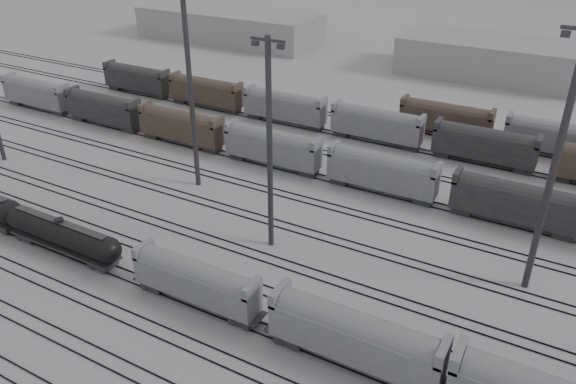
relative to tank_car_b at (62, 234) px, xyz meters
The scene contains 12 objects.
ground 18.24m from the tank_car_b, ahead, with size 900.00×900.00×0.00m, color #B8B9BD.
tracks 24.57m from the tank_car_b, 42.42° to the left, with size 220.00×71.50×0.16m.
tank_car_b is the anchor object (origin of this frame).
hopper_car_a 18.71m from the tank_car_b, ahead, with size 13.63×2.71×4.87m.
hopper_car_b 35.39m from the tank_car_b, ahead, with size 15.29×3.04×5.47m.
light_mast_b 23.95m from the tank_car_b, 81.83° to the left, with size 4.22×0.67×26.35m.
light_mast_c 25.54m from the tank_car_b, 33.12° to the left, with size 3.85×0.62×24.04m.
light_mast_d 51.62m from the tank_car_b, 22.05° to the left, with size 4.28×0.69×26.76m.
bg_string_near 40.50m from the tank_car_b, 49.95° to the left, with size 151.00×3.00×5.60m.
bg_string_mid 59.24m from the tank_car_b, 52.51° to the left, with size 151.00×3.00×5.60m.
warehouse_left 102.95m from the tank_car_b, 114.05° to the left, with size 50.00×18.00×8.00m, color #A4A4A7.
warehouse_mid 98.11m from the tank_car_b, 73.38° to the left, with size 40.00×18.00×8.00m, color #A4A4A7.
Camera 1 is at (29.81, -32.89, 36.24)m, focal length 35.00 mm.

